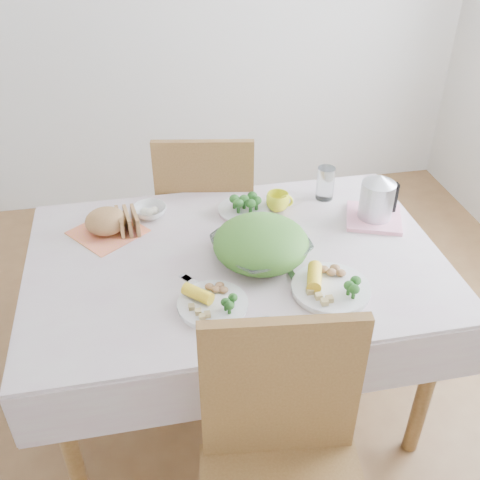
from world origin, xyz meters
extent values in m
plane|color=brown|center=(0.00, 0.00, 0.00)|extent=(3.60, 3.60, 0.00)
cube|color=brown|center=(0.00, 0.00, 0.38)|extent=(1.40, 0.90, 0.75)
cube|color=beige|center=(0.00, 0.00, 0.76)|extent=(1.50, 1.00, 0.01)
cube|color=brown|center=(-0.01, 0.70, 0.47)|extent=(0.52, 0.52, 1.00)
imported|color=white|center=(0.09, -0.02, 0.80)|extent=(0.43, 0.43, 0.08)
cylinder|color=white|center=(-0.12, -0.25, 0.77)|extent=(0.31, 0.31, 0.02)
cylinder|color=white|center=(0.28, -0.25, 0.77)|extent=(0.38, 0.38, 0.02)
cylinder|color=beige|center=(0.09, 0.29, 0.77)|extent=(0.25, 0.25, 0.02)
cube|color=#F68054|center=(-0.46, 0.25, 0.76)|extent=(0.33, 0.33, 0.00)
ellipsoid|color=olive|center=(-0.46, 0.25, 0.82)|extent=(0.18, 0.17, 0.10)
imported|color=white|center=(-0.29, 0.34, 0.78)|extent=(0.16, 0.16, 0.04)
imported|color=#FFFC28|center=(0.23, 0.29, 0.80)|extent=(0.13, 0.13, 0.08)
cylinder|color=white|center=(0.45, 0.34, 0.83)|extent=(0.09, 0.09, 0.14)
cube|color=pink|center=(0.59, 0.14, 0.77)|extent=(0.27, 0.27, 0.02)
cylinder|color=#B2B5BA|center=(0.59, 0.14, 0.88)|extent=(0.17, 0.17, 0.19)
cube|color=silver|center=(-0.14, -0.17, 0.76)|extent=(0.15, 0.19, 0.00)
cube|color=silver|center=(0.17, -0.10, 0.76)|extent=(0.04, 0.20, 0.00)
cube|color=silver|center=(-0.05, -0.34, 0.76)|extent=(0.19, 0.03, 0.00)
camera|label=1|loc=(-0.30, -1.61, 1.99)|focal=42.00mm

